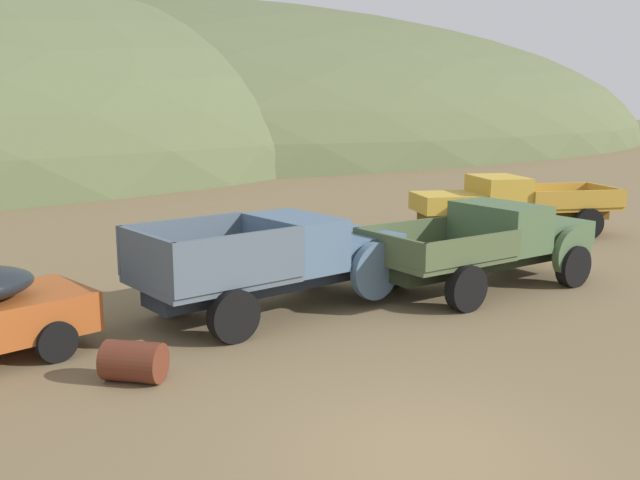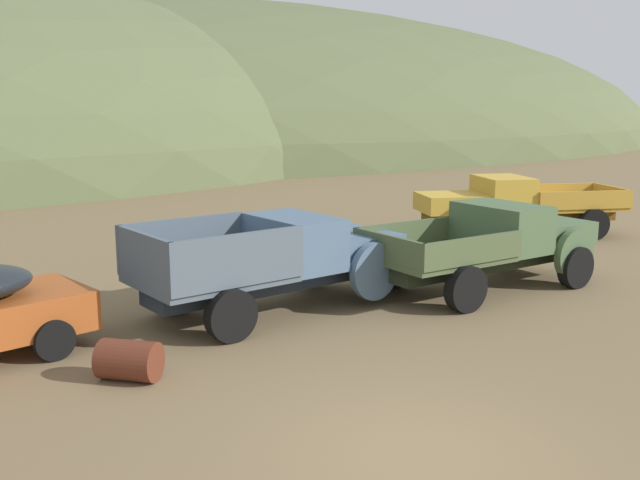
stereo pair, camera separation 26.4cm
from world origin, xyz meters
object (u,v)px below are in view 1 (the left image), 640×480
at_px(truck_chalk_blue, 287,259).
at_px(truck_weathered_green, 496,243).
at_px(truck_faded_yellow, 501,204).
at_px(oil_drum_tipped, 134,361).

xyz_separation_m(truck_chalk_blue, truck_weathered_green, (5.02, -0.82, -0.04)).
height_order(truck_faded_yellow, oil_drum_tipped, truck_faded_yellow).
distance_m(truck_chalk_blue, truck_faded_yellow, 10.27).
relative_size(truck_weathered_green, oil_drum_tipped, 5.37).
relative_size(truck_faded_yellow, oil_drum_tipped, 6.23).
bearing_deg(oil_drum_tipped, truck_weathered_green, 9.29).
height_order(truck_chalk_blue, oil_drum_tipped, truck_chalk_blue).
distance_m(truck_weathered_green, truck_faded_yellow, 6.38).
height_order(truck_weathered_green, truck_faded_yellow, same).
distance_m(truck_faded_yellow, oil_drum_tipped, 14.75).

